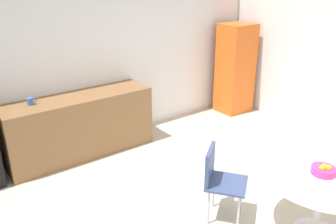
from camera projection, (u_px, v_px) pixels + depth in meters
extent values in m
cube|color=silver|center=(100.00, 58.00, 5.43)|extent=(6.00, 0.10, 2.60)
cube|color=brown|center=(80.00, 126.00, 5.18)|extent=(2.13, 0.60, 0.90)
cube|color=orange|center=(235.00, 69.00, 6.69)|extent=(0.60, 0.50, 1.66)
cylinder|color=silver|center=(319.00, 203.00, 3.57)|extent=(0.08, 0.08, 0.70)
cylinder|color=white|center=(325.00, 175.00, 3.45)|extent=(1.23, 1.23, 0.03)
cylinder|color=silver|center=(241.00, 195.00, 3.97)|extent=(0.02, 0.02, 0.42)
cylinder|color=silver|center=(238.00, 212.00, 3.69)|extent=(0.02, 0.02, 0.42)
cylinder|color=silver|center=(214.00, 191.00, 4.06)|extent=(0.02, 0.02, 0.42)
cylinder|color=silver|center=(209.00, 207.00, 3.78)|extent=(0.02, 0.02, 0.42)
cube|color=#384772|center=(227.00, 183.00, 3.79)|extent=(0.59, 0.59, 0.03)
cube|color=#384772|center=(210.00, 164.00, 3.77)|extent=(0.33, 0.26, 0.38)
cylinder|color=#D8338C|center=(323.00, 171.00, 3.42)|extent=(0.23, 0.23, 0.07)
sphere|color=orange|center=(326.00, 168.00, 3.39)|extent=(0.07, 0.07, 0.07)
sphere|color=orange|center=(329.00, 168.00, 3.38)|extent=(0.07, 0.07, 0.07)
sphere|color=orange|center=(322.00, 168.00, 3.38)|extent=(0.07, 0.07, 0.07)
sphere|color=orange|center=(324.00, 167.00, 3.41)|extent=(0.07, 0.07, 0.07)
cylinder|color=#3F66BF|center=(30.00, 101.00, 4.68)|extent=(0.08, 0.08, 0.09)
torus|color=#3F66BF|center=(34.00, 100.00, 4.71)|extent=(0.06, 0.01, 0.06)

